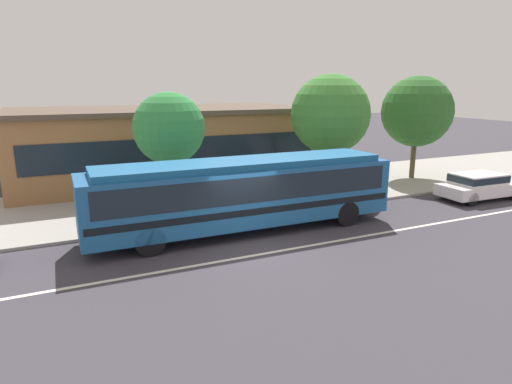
{
  "coord_description": "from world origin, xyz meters",
  "views": [
    {
      "loc": [
        -5.84,
        -13.1,
        5.44
      ],
      "look_at": [
        1.37,
        2.36,
        1.3
      ],
      "focal_mm": 30.79,
      "sensor_mm": 36.0,
      "label": 1
    }
  ],
  "objects_px": {
    "transit_bus": "(244,190)",
    "street_tree_near_stop": "(169,129)",
    "pedestrian_walking_along_curb": "(275,183)",
    "bus_stop_sign": "(306,173)",
    "sedan_far_ahead": "(479,185)",
    "pedestrian_waiting_near_sign": "(318,177)",
    "street_tree_far_end": "(417,112)",
    "street_tree_mid_block": "(330,114)"
  },
  "relations": [
    {
      "from": "transit_bus",
      "to": "pedestrian_waiting_near_sign",
      "type": "relative_size",
      "value": 7.14
    },
    {
      "from": "bus_stop_sign",
      "to": "street_tree_mid_block",
      "type": "relative_size",
      "value": 0.4
    },
    {
      "from": "pedestrian_waiting_near_sign",
      "to": "pedestrian_walking_along_curb",
      "type": "relative_size",
      "value": 0.97
    },
    {
      "from": "pedestrian_waiting_near_sign",
      "to": "pedestrian_walking_along_curb",
      "type": "xyz_separation_m",
      "value": [
        -2.63,
        -0.44,
        0.04
      ]
    },
    {
      "from": "bus_stop_sign",
      "to": "street_tree_far_end",
      "type": "relative_size",
      "value": 0.4
    },
    {
      "from": "transit_bus",
      "to": "sedan_far_ahead",
      "type": "distance_m",
      "value": 12.44
    },
    {
      "from": "pedestrian_waiting_near_sign",
      "to": "pedestrian_walking_along_curb",
      "type": "distance_m",
      "value": 2.67
    },
    {
      "from": "sedan_far_ahead",
      "to": "street_tree_near_stop",
      "type": "xyz_separation_m",
      "value": [
        -14.14,
        4.47,
        2.92
      ]
    },
    {
      "from": "street_tree_mid_block",
      "to": "street_tree_far_end",
      "type": "xyz_separation_m",
      "value": [
        6.36,
        0.58,
        -0.04
      ]
    },
    {
      "from": "street_tree_far_end",
      "to": "street_tree_near_stop",
      "type": "bearing_deg",
      "value": -178.03
    },
    {
      "from": "sedan_far_ahead",
      "to": "transit_bus",
      "type": "bearing_deg",
      "value": 178.2
    },
    {
      "from": "pedestrian_walking_along_curb",
      "to": "bus_stop_sign",
      "type": "height_order",
      "value": "bus_stop_sign"
    },
    {
      "from": "transit_bus",
      "to": "street_tree_far_end",
      "type": "relative_size",
      "value": 2.0
    },
    {
      "from": "transit_bus",
      "to": "pedestrian_walking_along_curb",
      "type": "xyz_separation_m",
      "value": [
        2.62,
        2.54,
        -0.49
      ]
    },
    {
      "from": "pedestrian_walking_along_curb",
      "to": "street_tree_near_stop",
      "type": "bearing_deg",
      "value": 160.62
    },
    {
      "from": "pedestrian_walking_along_curb",
      "to": "street_tree_mid_block",
      "type": "height_order",
      "value": "street_tree_mid_block"
    },
    {
      "from": "transit_bus",
      "to": "street_tree_near_stop",
      "type": "relative_size",
      "value": 2.32
    },
    {
      "from": "street_tree_mid_block",
      "to": "pedestrian_walking_along_curb",
      "type": "bearing_deg",
      "value": -159.52
    },
    {
      "from": "sedan_far_ahead",
      "to": "bus_stop_sign",
      "type": "xyz_separation_m",
      "value": [
        -8.63,
        2.1,
        0.92
      ]
    },
    {
      "from": "sedan_far_ahead",
      "to": "pedestrian_waiting_near_sign",
      "type": "distance_m",
      "value": 7.91
    },
    {
      "from": "transit_bus",
      "to": "street_tree_far_end",
      "type": "height_order",
      "value": "street_tree_far_end"
    },
    {
      "from": "street_tree_mid_block",
      "to": "street_tree_far_end",
      "type": "distance_m",
      "value": 6.39
    },
    {
      "from": "pedestrian_walking_along_curb",
      "to": "street_tree_far_end",
      "type": "xyz_separation_m",
      "value": [
        10.26,
        2.03,
        2.87
      ]
    },
    {
      "from": "sedan_far_ahead",
      "to": "street_tree_mid_block",
      "type": "relative_size",
      "value": 0.73
    },
    {
      "from": "street_tree_near_stop",
      "to": "street_tree_far_end",
      "type": "distance_m",
      "value": 14.63
    },
    {
      "from": "transit_bus",
      "to": "sedan_far_ahead",
      "type": "bearing_deg",
      "value": -1.8
    },
    {
      "from": "transit_bus",
      "to": "sedan_far_ahead",
      "type": "relative_size",
      "value": 2.73
    },
    {
      "from": "bus_stop_sign",
      "to": "street_tree_near_stop",
      "type": "distance_m",
      "value": 6.31
    },
    {
      "from": "transit_bus",
      "to": "pedestrian_waiting_near_sign",
      "type": "height_order",
      "value": "transit_bus"
    },
    {
      "from": "sedan_far_ahead",
      "to": "street_tree_far_end",
      "type": "height_order",
      "value": "street_tree_far_end"
    },
    {
      "from": "sedan_far_ahead",
      "to": "street_tree_near_stop",
      "type": "relative_size",
      "value": 0.85
    },
    {
      "from": "bus_stop_sign",
      "to": "street_tree_far_end",
      "type": "bearing_deg",
      "value": 17.45
    },
    {
      "from": "transit_bus",
      "to": "street_tree_near_stop",
      "type": "xyz_separation_m",
      "value": [
        -1.73,
        4.08,
        2.03
      ]
    },
    {
      "from": "pedestrian_walking_along_curb",
      "to": "transit_bus",
      "type": "bearing_deg",
      "value": -135.88
    },
    {
      "from": "pedestrian_walking_along_curb",
      "to": "street_tree_near_stop",
      "type": "height_order",
      "value": "street_tree_near_stop"
    },
    {
      "from": "sedan_far_ahead",
      "to": "pedestrian_waiting_near_sign",
      "type": "bearing_deg",
      "value": 154.72
    },
    {
      "from": "street_tree_near_stop",
      "to": "street_tree_mid_block",
      "type": "height_order",
      "value": "street_tree_mid_block"
    },
    {
      "from": "pedestrian_waiting_near_sign",
      "to": "street_tree_near_stop",
      "type": "relative_size",
      "value": 0.32
    },
    {
      "from": "sedan_far_ahead",
      "to": "bus_stop_sign",
      "type": "height_order",
      "value": "bus_stop_sign"
    },
    {
      "from": "sedan_far_ahead",
      "to": "street_tree_near_stop",
      "type": "distance_m",
      "value": 15.11
    },
    {
      "from": "street_tree_near_stop",
      "to": "street_tree_mid_block",
      "type": "relative_size",
      "value": 0.86
    },
    {
      "from": "pedestrian_waiting_near_sign",
      "to": "bus_stop_sign",
      "type": "xyz_separation_m",
      "value": [
        -1.49,
        -1.27,
        0.56
      ]
    }
  ]
}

